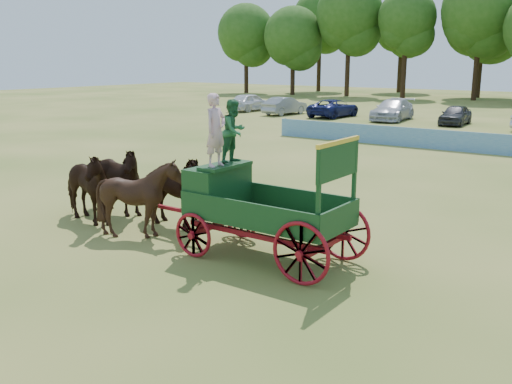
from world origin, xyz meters
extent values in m
plane|color=tan|center=(0.00, 0.00, 0.00)|extent=(160.00, 160.00, 0.00)
imported|color=black|center=(-7.88, -1.79, 1.06)|extent=(2.64, 1.47, 2.12)
imported|color=black|center=(-7.88, -0.69, 1.06)|extent=(2.54, 1.21, 2.12)
imported|color=black|center=(-5.48, -1.79, 1.06)|extent=(2.27, 2.11, 2.13)
imported|color=black|center=(-5.48, -0.69, 1.06)|extent=(2.55, 1.23, 2.12)
cube|color=maroon|center=(-3.28, -1.24, 0.60)|extent=(0.12, 2.00, 0.12)
cube|color=maroon|center=(-0.28, -1.24, 0.60)|extent=(0.12, 2.00, 0.12)
cube|color=maroon|center=(-1.78, -1.79, 0.72)|extent=(3.80, 0.10, 0.12)
cube|color=maroon|center=(-1.78, -0.69, 0.72)|extent=(3.80, 0.10, 0.12)
cube|color=maroon|center=(-4.18, -1.24, 0.75)|extent=(2.80, 0.09, 0.09)
cube|color=#16441C|center=(-1.78, -1.24, 1.00)|extent=(3.80, 1.80, 0.10)
cube|color=#16441C|center=(-1.78, -2.12, 1.30)|extent=(3.80, 0.06, 0.55)
cube|color=#16441C|center=(-1.78, -0.36, 1.30)|extent=(3.80, 0.06, 0.55)
cube|color=#16441C|center=(0.10, -1.24, 1.30)|extent=(0.06, 1.80, 0.55)
cube|color=#16441C|center=(-3.28, -1.24, 1.55)|extent=(0.85, 1.70, 1.05)
cube|color=#16441C|center=(-3.03, -1.24, 2.12)|extent=(0.55, 1.50, 0.08)
cube|color=#16441C|center=(-3.66, -1.24, 1.35)|extent=(0.10, 1.60, 0.65)
cube|color=#16441C|center=(-3.48, -1.24, 1.05)|extent=(0.55, 1.60, 0.06)
cube|color=#16441C|center=(0.02, -2.04, 1.95)|extent=(0.08, 0.08, 1.80)
cube|color=#16441C|center=(0.02, -0.44, 1.95)|extent=(0.08, 0.08, 1.80)
cube|color=#16441C|center=(0.02, -1.24, 2.55)|extent=(0.07, 1.75, 0.75)
cube|color=gold|center=(0.02, -1.24, 2.95)|extent=(0.08, 1.80, 0.09)
cube|color=gold|center=(-0.02, -1.24, 2.55)|extent=(0.02, 1.30, 0.12)
torus|color=maroon|center=(-3.28, -2.19, 0.55)|extent=(1.09, 0.09, 1.09)
torus|color=maroon|center=(-3.28, -0.29, 0.55)|extent=(1.09, 0.09, 1.09)
torus|color=maroon|center=(-0.28, -2.19, 0.70)|extent=(1.39, 0.09, 1.39)
torus|color=maroon|center=(-0.28, -0.29, 0.70)|extent=(1.39, 0.09, 1.39)
imported|color=#DBA7AF|center=(-3.03, -1.59, 3.02)|extent=(0.41, 0.63, 1.72)
imported|color=#266536|center=(-3.03, -0.89, 2.93)|extent=(0.58, 0.75, 1.54)
cube|color=#1F66A8|center=(-1.00, 18.00, 0.53)|extent=(26.00, 0.08, 1.05)
imported|color=silver|center=(-26.00, 30.90, 0.82)|extent=(2.22, 4.93, 1.64)
imported|color=gray|center=(-21.46, 29.80, 0.75)|extent=(2.02, 4.67, 1.50)
imported|color=navy|center=(-17.01, 30.40, 0.73)|extent=(2.65, 5.34, 1.46)
imported|color=silver|center=(-12.02, 30.71, 0.82)|extent=(2.81, 5.82, 1.63)
imported|color=#333338|center=(-7.05, 30.39, 0.72)|extent=(1.97, 4.34, 1.44)
cylinder|color=#382314|center=(-44.00, 54.39, 2.27)|extent=(0.60, 0.60, 4.53)
sphere|color=#245015|center=(-44.00, 54.39, 8.35)|extent=(7.96, 7.96, 7.96)
cylinder|color=#382314|center=(-36.32, 54.58, 2.09)|extent=(0.60, 0.60, 4.19)
sphere|color=#245015|center=(-36.32, 54.58, 7.71)|extent=(7.81, 7.81, 7.81)
cylinder|color=#382314|center=(-29.08, 56.40, 2.81)|extent=(0.60, 0.60, 5.63)
sphere|color=#245015|center=(-29.08, 56.40, 10.37)|extent=(8.46, 8.46, 8.46)
cylinder|color=#382314|center=(-21.55, 56.71, 2.60)|extent=(0.60, 0.60, 5.21)
sphere|color=#245015|center=(-21.55, 56.71, 9.59)|extent=(6.93, 6.93, 6.93)
cylinder|color=#382314|center=(-13.25, 57.68, 2.75)|extent=(0.60, 0.60, 5.51)
sphere|color=#245015|center=(-13.25, 57.68, 10.15)|extent=(8.71, 8.71, 8.71)
cylinder|color=#382314|center=(-38.00, 64.59, 2.91)|extent=(0.60, 0.60, 5.82)
sphere|color=#245015|center=(-38.00, 64.59, 10.72)|extent=(7.99, 7.99, 7.99)
cylinder|color=#382314|center=(-26.93, 68.71, 2.68)|extent=(0.60, 0.60, 5.36)
sphere|color=#245015|center=(-26.93, 68.71, 9.88)|extent=(7.95, 7.95, 7.95)
cylinder|color=#382314|center=(-14.30, 63.16, 2.68)|extent=(0.60, 0.60, 5.36)
sphere|color=#245015|center=(-14.30, 63.16, 9.88)|extent=(9.95, 9.95, 9.95)
camera|label=1|loc=(5.54, -11.85, 4.63)|focal=40.00mm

